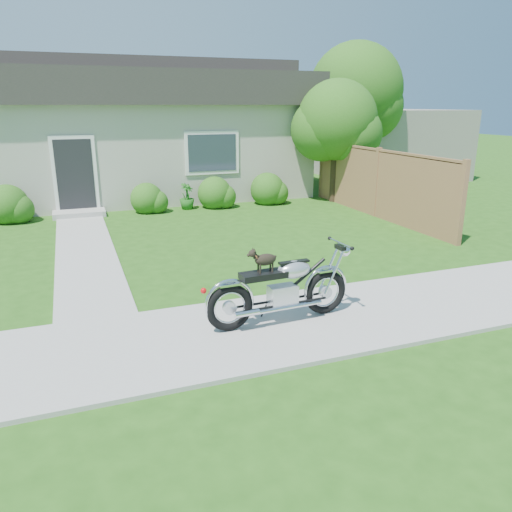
{
  "coord_description": "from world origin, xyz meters",
  "views": [
    {
      "loc": [
        -1.67,
        -5.97,
        3.02
      ],
      "look_at": [
        0.94,
        1.0,
        0.75
      ],
      "focal_mm": 35.0,
      "sensor_mm": 36.0,
      "label": 1
    }
  ],
  "objects_px": {
    "potted_plant_left": "(15,208)",
    "motorcycle_with_dog": "(283,288)",
    "potted_plant_right": "(187,196)",
    "tree_near": "(341,124)",
    "tree_far": "(359,95)",
    "house": "(116,131)",
    "fence": "(377,183)"
  },
  "relations": [
    {
      "from": "potted_plant_left",
      "to": "potted_plant_right",
      "type": "height_order",
      "value": "potted_plant_right"
    },
    {
      "from": "potted_plant_right",
      "to": "motorcycle_with_dog",
      "type": "height_order",
      "value": "motorcycle_with_dog"
    },
    {
      "from": "house",
      "to": "fence",
      "type": "bearing_deg",
      "value": -44.74
    },
    {
      "from": "tree_near",
      "to": "fence",
      "type": "bearing_deg",
      "value": -92.74
    },
    {
      "from": "tree_far",
      "to": "potted_plant_left",
      "type": "xyz_separation_m",
      "value": [
        -11.64,
        -1.99,
        -2.98
      ]
    },
    {
      "from": "potted_plant_right",
      "to": "house",
      "type": "bearing_deg",
      "value": 114.49
    },
    {
      "from": "house",
      "to": "fence",
      "type": "height_order",
      "value": "house"
    },
    {
      "from": "house",
      "to": "tree_near",
      "type": "xyz_separation_m",
      "value": [
        6.41,
        -3.95,
        0.27
      ]
    },
    {
      "from": "house",
      "to": "fence",
      "type": "xyz_separation_m",
      "value": [
        6.3,
        -6.24,
        -1.22
      ]
    },
    {
      "from": "house",
      "to": "motorcycle_with_dog",
      "type": "relative_size",
      "value": 5.67
    },
    {
      "from": "potted_plant_left",
      "to": "tree_near",
      "type": "bearing_deg",
      "value": -3.05
    },
    {
      "from": "potted_plant_left",
      "to": "potted_plant_right",
      "type": "distance_m",
      "value": 4.68
    },
    {
      "from": "motorcycle_with_dog",
      "to": "house",
      "type": "bearing_deg",
      "value": 92.04
    },
    {
      "from": "fence",
      "to": "motorcycle_with_dog",
      "type": "xyz_separation_m",
      "value": [
        -5.31,
        -5.69,
        -0.4
      ]
    },
    {
      "from": "tree_far",
      "to": "fence",
      "type": "bearing_deg",
      "value": -114.97
    },
    {
      "from": "house",
      "to": "potted_plant_left",
      "type": "relative_size",
      "value": 17.27
    },
    {
      "from": "fence",
      "to": "potted_plant_right",
      "type": "distance_m",
      "value": 5.53
    },
    {
      "from": "tree_near",
      "to": "motorcycle_with_dog",
      "type": "xyz_separation_m",
      "value": [
        -5.42,
        -7.98,
        -1.89
      ]
    },
    {
      "from": "fence",
      "to": "tree_far",
      "type": "bearing_deg",
      "value": 65.03
    },
    {
      "from": "potted_plant_left",
      "to": "motorcycle_with_dog",
      "type": "xyz_separation_m",
      "value": [
        4.1,
        -8.49,
        0.17
      ]
    },
    {
      "from": "tree_near",
      "to": "tree_far",
      "type": "distance_m",
      "value": 3.4
    },
    {
      "from": "potted_plant_right",
      "to": "fence",
      "type": "bearing_deg",
      "value": -30.61
    },
    {
      "from": "fence",
      "to": "tree_far",
      "type": "relative_size",
      "value": 1.27
    },
    {
      "from": "fence",
      "to": "potted_plant_left",
      "type": "bearing_deg",
      "value": 163.44
    },
    {
      "from": "motorcycle_with_dog",
      "to": "fence",
      "type": "bearing_deg",
      "value": 44.28
    },
    {
      "from": "potted_plant_right",
      "to": "motorcycle_with_dog",
      "type": "xyz_separation_m",
      "value": [
        -0.58,
        -8.49,
        0.15
      ]
    },
    {
      "from": "tree_near",
      "to": "house",
      "type": "bearing_deg",
      "value": 148.35
    },
    {
      "from": "house",
      "to": "potted_plant_right",
      "type": "bearing_deg",
      "value": -65.51
    },
    {
      "from": "fence",
      "to": "potted_plant_right",
      "type": "height_order",
      "value": "fence"
    },
    {
      "from": "fence",
      "to": "potted_plant_left",
      "type": "relative_size",
      "value": 9.07
    },
    {
      "from": "fence",
      "to": "potted_plant_left",
      "type": "distance_m",
      "value": 9.84
    },
    {
      "from": "potted_plant_right",
      "to": "tree_near",
      "type": "bearing_deg",
      "value": -5.98
    }
  ]
}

